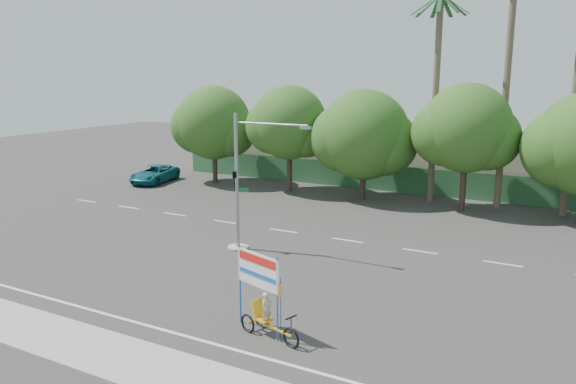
% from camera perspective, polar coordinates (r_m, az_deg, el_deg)
% --- Properties ---
extents(ground, '(120.00, 120.00, 0.00)m').
position_cam_1_polar(ground, '(25.03, -5.37, -9.02)').
color(ground, '#33302D').
rests_on(ground, ground).
extents(sidewalk_near, '(50.00, 2.40, 0.12)m').
position_cam_1_polar(sidewalk_near, '(19.79, -17.97, -15.37)').
color(sidewalk_near, gray).
rests_on(sidewalk_near, ground).
extents(fence, '(38.00, 0.08, 2.00)m').
position_cam_1_polar(fence, '(43.62, 10.48, 1.34)').
color(fence, '#336B3D').
rests_on(fence, ground).
extents(building_left, '(12.00, 8.00, 4.00)m').
position_cam_1_polar(building_left, '(51.36, 1.44, 4.27)').
color(building_left, beige).
rests_on(building_left, ground).
extents(building_right, '(14.00, 8.00, 3.60)m').
position_cam_1_polar(building_right, '(46.18, 21.76, 2.27)').
color(building_right, beige).
rests_on(building_right, ground).
extents(tree_far_left, '(7.14, 6.00, 7.96)m').
position_cam_1_polar(tree_far_left, '(46.36, -7.60, 6.76)').
color(tree_far_left, '#473828').
rests_on(tree_far_left, ground).
extents(tree_left, '(6.66, 5.60, 8.07)m').
position_cam_1_polar(tree_left, '(42.60, 0.10, 6.80)').
color(tree_left, '#473828').
rests_on(tree_left, ground).
extents(tree_center, '(7.62, 6.40, 7.85)m').
position_cam_1_polar(tree_center, '(40.18, 7.67, 5.53)').
color(tree_center, '#473828').
rests_on(tree_center, ground).
extents(tree_right, '(6.90, 5.80, 8.36)m').
position_cam_1_polar(tree_right, '(38.20, 17.62, 5.90)').
color(tree_right, '#473828').
rests_on(tree_right, ground).
extents(palm_tall, '(3.73, 3.79, 17.45)m').
position_cam_1_polar(palm_tall, '(39.19, 21.57, 13.44)').
color(palm_tall, '#70604C').
rests_on(palm_tall, ground).
extents(palm_short, '(3.73, 3.79, 14.45)m').
position_cam_1_polar(palm_short, '(40.00, 14.87, 11.52)').
color(palm_short, '#70604C').
rests_on(palm_short, ground).
extents(traffic_signal, '(4.72, 1.10, 7.00)m').
position_cam_1_polar(traffic_signal, '(28.54, -4.71, -0.23)').
color(traffic_signal, gray).
rests_on(traffic_signal, ground).
extents(trike_billboard, '(2.96, 1.26, 3.03)m').
position_cam_1_polar(trike_billboard, '(19.80, -2.48, -11.02)').
color(trike_billboard, black).
rests_on(trike_billboard, ground).
extents(pickup_truck, '(3.24, 5.44, 1.41)m').
position_cam_1_polar(pickup_truck, '(47.83, -13.41, 1.79)').
color(pickup_truck, '#0E5E64').
rests_on(pickup_truck, ground).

